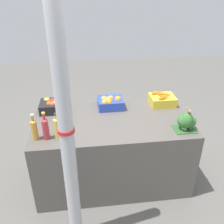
% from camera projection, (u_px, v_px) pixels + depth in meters
% --- Properties ---
extents(ground_plane, '(10.00, 10.00, 0.00)m').
position_uv_depth(ground_plane, '(112.00, 176.00, 3.20)').
color(ground_plane, '#605E59').
extents(market_table, '(1.75, 0.94, 0.83)m').
position_uv_depth(market_table, '(112.00, 150.00, 3.00)').
color(market_table, '#56514C').
rests_on(market_table, ground_plane).
extents(support_pole, '(0.13, 0.13, 2.26)m').
position_uv_depth(support_pole, '(67.00, 142.00, 1.91)').
color(support_pole, '#B7BABF').
rests_on(support_pole, ground_plane).
extents(apple_crate, '(0.30, 0.26, 0.15)m').
position_uv_depth(apple_crate, '(53.00, 105.00, 2.95)').
color(apple_crate, black).
rests_on(apple_crate, market_table).
extents(orange_crate, '(0.30, 0.26, 0.15)m').
position_uv_depth(orange_crate, '(110.00, 102.00, 3.02)').
color(orange_crate, '#2847B7').
rests_on(orange_crate, market_table).
extents(carrot_crate, '(0.30, 0.26, 0.15)m').
position_uv_depth(carrot_crate, '(162.00, 100.00, 3.10)').
color(carrot_crate, gold).
rests_on(carrot_crate, market_table).
extents(broccoli_pile, '(0.22, 0.19, 0.20)m').
position_uv_depth(broccoli_pile, '(186.00, 121.00, 2.58)').
color(broccoli_pile, '#2D602D').
rests_on(broccoli_pile, market_table).
extents(juice_bottle_amber, '(0.06, 0.06, 0.28)m').
position_uv_depth(juice_bottle_amber, '(34.00, 129.00, 2.41)').
color(juice_bottle_amber, gold).
rests_on(juice_bottle_amber, market_table).
extents(juice_bottle_ruby, '(0.06, 0.06, 0.29)m').
position_uv_depth(juice_bottle_ruby, '(45.00, 128.00, 2.42)').
color(juice_bottle_ruby, '#B2333D').
rests_on(juice_bottle_ruby, market_table).
extents(juice_bottle_golden, '(0.07, 0.07, 0.28)m').
position_uv_depth(juice_bottle_golden, '(57.00, 127.00, 2.43)').
color(juice_bottle_golden, gold).
rests_on(juice_bottle_golden, market_table).
extents(sparrow_bird, '(0.05, 0.14, 0.05)m').
position_uv_depth(sparrow_bird, '(189.00, 111.00, 2.50)').
color(sparrow_bird, '#4C3D2D').
rests_on(sparrow_bird, broccoli_pile).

